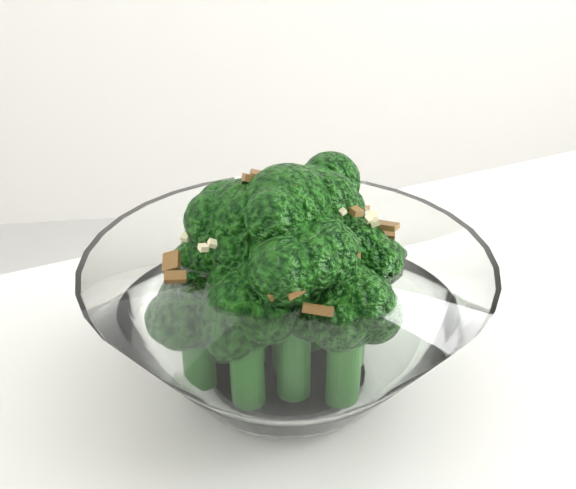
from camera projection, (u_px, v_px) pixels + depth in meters
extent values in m
cylinder|color=white|center=(288.00, 378.00, 0.52)|extent=(0.10, 0.10, 0.01)
cylinder|color=#1D5917|center=(250.00, 304.00, 0.50)|extent=(0.02, 0.02, 0.08)
sphere|color=#185610|center=(248.00, 225.00, 0.47)|extent=(0.06, 0.06, 0.06)
cylinder|color=#1D5917|center=(199.00, 355.00, 0.49)|extent=(0.02, 0.02, 0.05)
sphere|color=#185610|center=(195.00, 308.00, 0.47)|extent=(0.05, 0.05, 0.05)
cylinder|color=#1D5917|center=(344.00, 364.00, 0.47)|extent=(0.02, 0.02, 0.06)
sphere|color=#185610|center=(346.00, 305.00, 0.45)|extent=(0.05, 0.05, 0.05)
cylinder|color=#1D5917|center=(247.00, 367.00, 0.47)|extent=(0.02, 0.02, 0.06)
sphere|color=#185610|center=(246.00, 311.00, 0.45)|extent=(0.05, 0.05, 0.05)
cylinder|color=#1D5917|center=(310.00, 288.00, 0.52)|extent=(0.02, 0.02, 0.09)
sphere|color=#185610|center=(311.00, 209.00, 0.49)|extent=(0.05, 0.05, 0.05)
cylinder|color=#1D5917|center=(294.00, 341.00, 0.47)|extent=(0.02, 0.02, 0.08)
sphere|color=#185610|center=(294.00, 263.00, 0.45)|extent=(0.05, 0.05, 0.05)
cylinder|color=#1D5917|center=(287.00, 291.00, 0.55)|extent=(0.02, 0.02, 0.05)
sphere|color=#185610|center=(287.00, 245.00, 0.53)|extent=(0.05, 0.05, 0.05)
cylinder|color=#1D5917|center=(223.00, 316.00, 0.51)|extent=(0.02, 0.02, 0.06)
sphere|color=#185610|center=(221.00, 256.00, 0.49)|extent=(0.05, 0.05, 0.05)
cylinder|color=#1D5917|center=(350.00, 320.00, 0.50)|extent=(0.02, 0.02, 0.07)
sphere|color=#185610|center=(353.00, 258.00, 0.48)|extent=(0.05, 0.05, 0.05)
cylinder|color=#1D5917|center=(288.00, 304.00, 0.49)|extent=(0.02, 0.02, 0.10)
sphere|color=#185610|center=(288.00, 214.00, 0.46)|extent=(0.06, 0.06, 0.06)
cylinder|color=#1D5917|center=(357.00, 302.00, 0.54)|extent=(0.02, 0.02, 0.05)
sphere|color=#185610|center=(359.00, 257.00, 0.52)|extent=(0.05, 0.05, 0.05)
cube|color=olive|center=(249.00, 188.00, 0.46)|extent=(0.01, 0.02, 0.01)
cube|color=olive|center=(287.00, 262.00, 0.42)|extent=(0.02, 0.01, 0.01)
cube|color=olive|center=(318.00, 187.00, 0.47)|extent=(0.01, 0.02, 0.00)
cube|color=olive|center=(345.00, 207.00, 0.50)|extent=(0.02, 0.01, 0.01)
cube|color=olive|center=(264.00, 207.00, 0.44)|extent=(0.01, 0.02, 0.01)
cube|color=olive|center=(213.00, 211.00, 0.51)|extent=(0.01, 0.01, 0.01)
cube|color=olive|center=(352.00, 209.00, 0.46)|extent=(0.01, 0.02, 0.01)
cube|color=olive|center=(268.00, 195.00, 0.52)|extent=(0.02, 0.02, 0.01)
cube|color=olive|center=(232.00, 201.00, 0.47)|extent=(0.01, 0.02, 0.00)
cube|color=olive|center=(348.00, 252.00, 0.43)|extent=(0.01, 0.01, 0.01)
cube|color=olive|center=(264.00, 177.00, 0.47)|extent=(0.02, 0.01, 0.01)
cube|color=olive|center=(250.00, 184.00, 0.47)|extent=(0.02, 0.02, 0.01)
cube|color=olive|center=(172.00, 262.00, 0.46)|extent=(0.01, 0.02, 0.01)
cube|color=olive|center=(249.00, 200.00, 0.45)|extent=(0.02, 0.01, 0.01)
cube|color=olive|center=(334.00, 188.00, 0.49)|extent=(0.01, 0.02, 0.01)
cube|color=olive|center=(383.00, 225.00, 0.48)|extent=(0.02, 0.02, 0.01)
cube|color=olive|center=(253.00, 200.00, 0.53)|extent=(0.01, 0.02, 0.01)
cube|color=olive|center=(244.00, 194.00, 0.47)|extent=(0.01, 0.02, 0.01)
cube|color=olive|center=(286.00, 183.00, 0.44)|extent=(0.01, 0.02, 0.01)
cube|color=olive|center=(280.00, 288.00, 0.42)|extent=(0.02, 0.01, 0.01)
cube|color=olive|center=(345.00, 246.00, 0.44)|extent=(0.02, 0.01, 0.01)
cube|color=olive|center=(268.00, 248.00, 0.43)|extent=(0.02, 0.02, 0.01)
cube|color=olive|center=(240.00, 196.00, 0.50)|extent=(0.02, 0.02, 0.01)
cube|color=olive|center=(281.00, 172.00, 0.47)|extent=(0.01, 0.01, 0.01)
cube|color=olive|center=(318.00, 310.00, 0.42)|extent=(0.02, 0.01, 0.01)
cube|color=olive|center=(389.00, 231.00, 0.50)|extent=(0.01, 0.02, 0.00)
cube|color=olive|center=(321.00, 198.00, 0.53)|extent=(0.02, 0.02, 0.01)
cube|color=olive|center=(258.00, 180.00, 0.46)|extent=(0.02, 0.01, 0.01)
cube|color=olive|center=(225.00, 207.00, 0.51)|extent=(0.01, 0.02, 0.01)
cube|color=olive|center=(339.00, 199.00, 0.47)|extent=(0.01, 0.02, 0.01)
cube|color=olive|center=(275.00, 182.00, 0.48)|extent=(0.01, 0.02, 0.01)
cube|color=olive|center=(175.00, 277.00, 0.45)|extent=(0.01, 0.01, 0.00)
cube|color=olive|center=(290.00, 288.00, 0.42)|extent=(0.02, 0.02, 0.01)
cube|color=olive|center=(356.00, 208.00, 0.52)|extent=(0.02, 0.02, 0.01)
cube|color=olive|center=(233.00, 205.00, 0.47)|extent=(0.02, 0.02, 0.01)
cube|color=beige|center=(229.00, 204.00, 0.47)|extent=(0.01, 0.01, 0.00)
cube|color=beige|center=(293.00, 260.00, 0.43)|extent=(0.01, 0.01, 0.01)
cube|color=beige|center=(343.00, 212.00, 0.45)|extent=(0.01, 0.00, 0.00)
cube|color=beige|center=(222.00, 207.00, 0.50)|extent=(0.01, 0.01, 0.01)
cube|color=beige|center=(232.00, 195.00, 0.48)|extent=(0.01, 0.01, 0.00)
cube|color=beige|center=(301.00, 234.00, 0.43)|extent=(0.01, 0.01, 0.00)
cube|color=beige|center=(338.00, 197.00, 0.49)|extent=(0.01, 0.01, 0.01)
cube|color=beige|center=(295.00, 187.00, 0.49)|extent=(0.01, 0.01, 0.01)
cube|color=beige|center=(278.00, 297.00, 0.42)|extent=(0.01, 0.01, 0.00)
cube|color=beige|center=(369.00, 219.00, 0.48)|extent=(0.01, 0.01, 0.01)
cube|color=beige|center=(247.00, 196.00, 0.45)|extent=(0.01, 0.01, 0.00)
cube|color=beige|center=(375.00, 222.00, 0.47)|extent=(0.01, 0.01, 0.01)
cube|color=beige|center=(350.00, 207.00, 0.47)|extent=(0.01, 0.01, 0.01)
cube|color=beige|center=(206.00, 224.00, 0.47)|extent=(0.01, 0.00, 0.00)
cube|color=beige|center=(203.00, 248.00, 0.45)|extent=(0.01, 0.01, 0.00)
cube|color=beige|center=(234.00, 195.00, 0.50)|extent=(0.01, 0.01, 0.01)
cube|color=beige|center=(263.00, 179.00, 0.46)|extent=(0.01, 0.01, 0.01)
cube|color=beige|center=(222.00, 205.00, 0.49)|extent=(0.01, 0.01, 0.01)
cube|color=beige|center=(202.00, 221.00, 0.49)|extent=(0.01, 0.01, 0.01)
cube|color=beige|center=(342.00, 201.00, 0.46)|extent=(0.01, 0.01, 0.01)
cube|color=beige|center=(368.00, 220.00, 0.47)|extent=(0.01, 0.01, 0.00)
cube|color=beige|center=(242.00, 193.00, 0.48)|extent=(0.01, 0.01, 0.00)
cube|color=beige|center=(286.00, 180.00, 0.49)|extent=(0.01, 0.01, 0.00)
cube|color=beige|center=(372.00, 216.00, 0.50)|extent=(0.01, 0.01, 0.01)
cube|color=beige|center=(190.00, 220.00, 0.48)|extent=(0.01, 0.01, 0.01)
cube|color=beige|center=(299.00, 263.00, 0.43)|extent=(0.01, 0.01, 0.01)
cube|color=beige|center=(186.00, 237.00, 0.47)|extent=(0.01, 0.01, 0.00)
cube|color=beige|center=(337.00, 190.00, 0.49)|extent=(0.00, 0.00, 0.00)
cube|color=beige|center=(212.00, 243.00, 0.45)|extent=(0.01, 0.01, 0.01)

